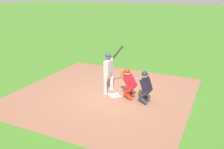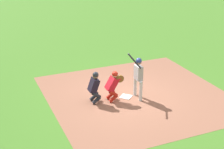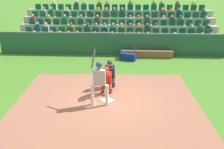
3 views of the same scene
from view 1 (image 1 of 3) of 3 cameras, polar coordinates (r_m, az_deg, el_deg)
The scene contains 6 objects.
ground_plane at distance 9.99m, azimuth 0.61°, elevation -5.09°, with size 160.00×160.00×0.00m, color #3F7524.
infield_dirt_patch at distance 10.20m, azimuth -1.90°, elevation -4.53°, with size 7.11×7.18×0.01m, color #8C5A45.
home_plate_marker at distance 9.98m, azimuth 0.61°, elevation -5.01°, with size 0.44×0.44×0.02m, color white.
batter_at_plate at distance 9.99m, azimuth -0.80°, elevation 1.52°, with size 0.68×0.70×2.07m.
catcher_crouching at distance 9.55m, azimuth 4.06°, elevation -1.72°, with size 0.46×0.71×1.26m.
home_plate_umpire at distance 9.21m, azimuth 7.99°, elevation -2.65°, with size 0.46×0.46×1.30m.
Camera 1 is at (-8.12, -4.12, 4.10)m, focal length 38.16 mm.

